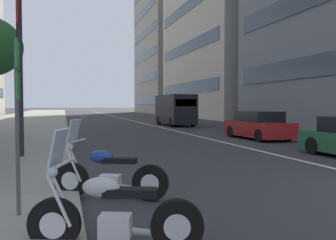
{
  "coord_description": "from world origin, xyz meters",
  "views": [
    {
      "loc": [
        -4.27,
        7.2,
        1.78
      ],
      "look_at": [
        11.07,
        2.84,
        1.1
      ],
      "focal_mm": 39.28,
      "sensor_mm": 36.0,
      "label": 1
    }
  ],
  "objects_px": {
    "car_lead_in_lane": "(258,126)",
    "street_lamp_with_banners": "(30,6)",
    "motorcycle_mid_row": "(112,215)",
    "motorcycle_nearest_camera": "(108,175)",
    "parking_sign_by_curb": "(17,105)",
    "delivery_van_ahead": "(175,109)"
  },
  "relations": [
    {
      "from": "delivery_van_ahead",
      "to": "street_lamp_with_banners",
      "type": "bearing_deg",
      "value": 149.88
    },
    {
      "from": "motorcycle_mid_row",
      "to": "parking_sign_by_curb",
      "type": "relative_size",
      "value": 0.8
    },
    {
      "from": "motorcycle_nearest_camera",
      "to": "street_lamp_with_banners",
      "type": "bearing_deg",
      "value": -47.73
    },
    {
      "from": "car_lead_in_lane",
      "to": "delivery_van_ahead",
      "type": "distance_m",
      "value": 12.72
    },
    {
      "from": "delivery_van_ahead",
      "to": "motorcycle_nearest_camera",
      "type": "bearing_deg",
      "value": 160.08
    },
    {
      "from": "motorcycle_nearest_camera",
      "to": "car_lead_in_lane",
      "type": "bearing_deg",
      "value": -106.83
    },
    {
      "from": "car_lead_in_lane",
      "to": "street_lamp_with_banners",
      "type": "distance_m",
      "value": 12.26
    },
    {
      "from": "car_lead_in_lane",
      "to": "parking_sign_by_curb",
      "type": "height_order",
      "value": "parking_sign_by_curb"
    },
    {
      "from": "street_lamp_with_banners",
      "to": "delivery_van_ahead",
      "type": "bearing_deg",
      "value": -30.12
    },
    {
      "from": "motorcycle_mid_row",
      "to": "street_lamp_with_banners",
      "type": "distance_m",
      "value": 9.23
    },
    {
      "from": "car_lead_in_lane",
      "to": "motorcycle_nearest_camera",
      "type": "bearing_deg",
      "value": 136.12
    },
    {
      "from": "motorcycle_mid_row",
      "to": "car_lead_in_lane",
      "type": "relative_size",
      "value": 0.48
    },
    {
      "from": "street_lamp_with_banners",
      "to": "motorcycle_mid_row",
      "type": "bearing_deg",
      "value": -169.22
    },
    {
      "from": "motorcycle_mid_row",
      "to": "car_lead_in_lane",
      "type": "xyz_separation_m",
      "value": [
        12.49,
        -9.08,
        0.24
      ]
    },
    {
      "from": "motorcycle_mid_row",
      "to": "delivery_van_ahead",
      "type": "xyz_separation_m",
      "value": [
        25.18,
        -8.47,
        0.93
      ]
    },
    {
      "from": "street_lamp_with_banners",
      "to": "motorcycle_nearest_camera",
      "type": "bearing_deg",
      "value": -162.32
    },
    {
      "from": "motorcycle_nearest_camera",
      "to": "parking_sign_by_curb",
      "type": "bearing_deg",
      "value": 62.65
    },
    {
      "from": "street_lamp_with_banners",
      "to": "parking_sign_by_curb",
      "type": "bearing_deg",
      "value": -177.23
    },
    {
      "from": "car_lead_in_lane",
      "to": "street_lamp_with_banners",
      "type": "height_order",
      "value": "street_lamp_with_banners"
    },
    {
      "from": "car_lead_in_lane",
      "to": "parking_sign_by_curb",
      "type": "xyz_separation_m",
      "value": [
        -11.15,
        10.28,
        1.1
      ]
    },
    {
      "from": "motorcycle_mid_row",
      "to": "car_lead_in_lane",
      "type": "height_order",
      "value": "motorcycle_mid_row"
    },
    {
      "from": "parking_sign_by_curb",
      "to": "motorcycle_nearest_camera",
      "type": "bearing_deg",
      "value": -51.94
    }
  ]
}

